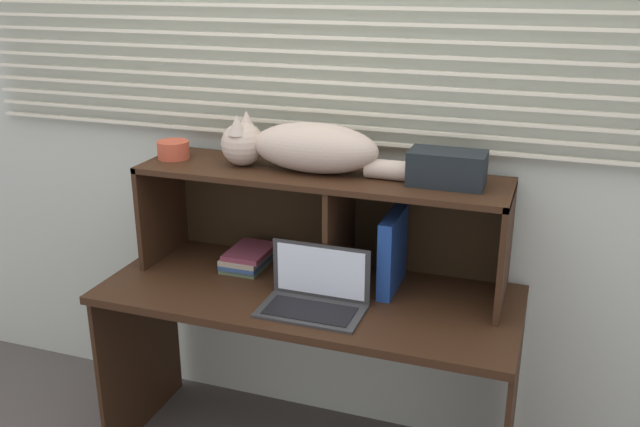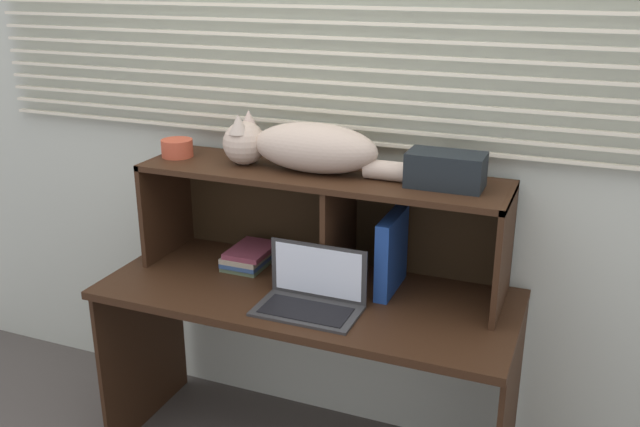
% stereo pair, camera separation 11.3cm
% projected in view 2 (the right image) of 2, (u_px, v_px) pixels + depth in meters
% --- Properties ---
extents(back_panel_with_blinds, '(4.40, 0.08, 2.50)m').
position_uv_depth(back_panel_with_blinds, '(342.00, 132.00, 2.68)').
color(back_panel_with_blinds, beige).
rests_on(back_panel_with_blinds, ground).
extents(desk, '(1.51, 0.63, 0.74)m').
position_uv_depth(desk, '(307.00, 325.00, 2.59)').
color(desk, '#311D10').
rests_on(desk, ground).
extents(hutch_shelf_unit, '(1.36, 0.35, 0.41)m').
position_uv_depth(hutch_shelf_unit, '(325.00, 202.00, 2.58)').
color(hutch_shelf_unit, '#311D10').
rests_on(hutch_shelf_unit, desk).
extents(cat, '(0.85, 0.20, 0.20)m').
position_uv_depth(cat, '(304.00, 147.00, 2.51)').
color(cat, '#BDA894').
rests_on(cat, hutch_shelf_unit).
extents(laptop, '(0.36, 0.21, 0.21)m').
position_uv_depth(laptop, '(311.00, 295.00, 2.40)').
color(laptop, '#313131').
rests_on(laptop, desk).
extents(binder_upright, '(0.05, 0.26, 0.29)m').
position_uv_depth(binder_upright, '(392.00, 253.00, 2.51)').
color(binder_upright, navy).
rests_on(binder_upright, desk).
extents(book_stack, '(0.16, 0.22, 0.08)m').
position_uv_depth(book_stack, '(249.00, 256.00, 2.74)').
color(book_stack, '#566D4F').
rests_on(book_stack, desk).
extents(small_basket, '(0.12, 0.12, 0.07)m').
position_uv_depth(small_basket, '(177.00, 148.00, 2.72)').
color(small_basket, '#B7492F').
rests_on(small_basket, hutch_shelf_unit).
extents(storage_box, '(0.26, 0.14, 0.12)m').
position_uv_depth(storage_box, '(446.00, 170.00, 2.34)').
color(storage_box, black).
rests_on(storage_box, hutch_shelf_unit).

